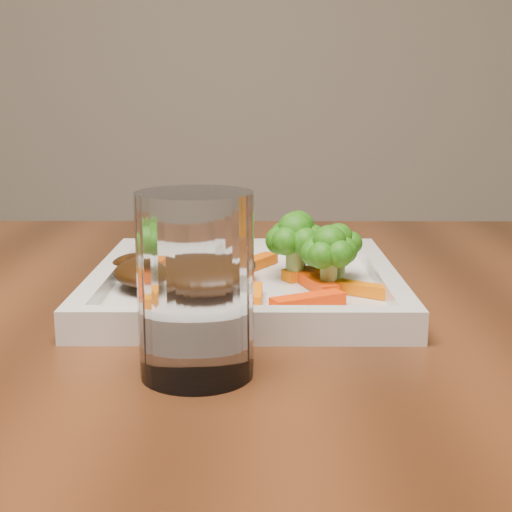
{
  "coord_description": "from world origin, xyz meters",
  "views": [
    {
      "loc": [
        0.48,
        -0.52,
        0.93
      ],
      "look_at": [
        0.48,
        0.1,
        0.79
      ],
      "focal_mm": 50.0,
      "sensor_mm": 36.0,
      "label": 1
    }
  ],
  "objects": [
    {
      "name": "broccoli_3",
      "position": [
        0.52,
        0.11,
        0.79
      ],
      "size": [
        0.06,
        0.06,
        0.06
      ],
      "primitive_type": null,
      "rotation": [
        0.0,
        0.0,
        0.06
      ],
      "color": "#286110",
      "rests_on": "plate"
    },
    {
      "name": "broccoli_1",
      "position": [
        0.56,
        0.12,
        0.79
      ],
      "size": [
        0.05,
        0.05,
        0.06
      ],
      "primitive_type": null,
      "rotation": [
        0.0,
        0.0,
        0.08
      ],
      "color": "#286D12",
      "rests_on": "plate"
    },
    {
      "name": "carrot_5",
      "position": [
        0.53,
        0.08,
        0.77
      ],
      "size": [
        0.03,
        0.06,
        0.01
      ],
      "primitive_type": "cube",
      "rotation": [
        0.0,
        0.0,
        -1.23
      ],
      "color": "#F94004",
      "rests_on": "plate"
    },
    {
      "name": "carrot_2",
      "position": [
        0.48,
        0.04,
        0.77
      ],
      "size": [
        0.01,
        0.05,
        0.01
      ],
      "primitive_type": "cube",
      "rotation": [
        0.0,
        0.0,
        1.54
      ],
      "color": "orange",
      "rests_on": "plate"
    },
    {
      "name": "carrot_4",
      "position": [
        0.48,
        0.16,
        0.77
      ],
      "size": [
        0.04,
        0.06,
        0.01
      ],
      "primitive_type": "cube",
      "rotation": [
        0.0,
        0.0,
        1.01
      ],
      "color": "#E25603",
      "rests_on": "plate"
    },
    {
      "name": "plate",
      "position": [
        0.47,
        0.1,
        0.76
      ],
      "size": [
        0.27,
        0.27,
        0.01
      ],
      "primitive_type": "cube",
      "color": "silver",
      "rests_on": "dining_table"
    },
    {
      "name": "drinking_glass",
      "position": [
        0.44,
        -0.08,
        0.81
      ],
      "size": [
        0.1,
        0.1,
        0.12
      ],
      "primitive_type": "cylinder",
      "rotation": [
        0.0,
        0.0,
        0.42
      ],
      "color": "white",
      "rests_on": "dining_table"
    },
    {
      "name": "broccoli_0",
      "position": [
        0.52,
        0.14,
        0.8
      ],
      "size": [
        0.07,
        0.07,
        0.07
      ],
      "primitive_type": null,
      "rotation": [
        0.0,
        0.0,
        -0.26
      ],
      "color": "#137313",
      "rests_on": "plate"
    },
    {
      "name": "broccoli_2",
      "position": [
        0.54,
        0.08,
        0.79
      ],
      "size": [
        0.07,
        0.07,
        0.06
      ],
      "primitive_type": null,
      "rotation": [
        0.0,
        0.0,
        0.37
      ],
      "color": "#126110",
      "rests_on": "plate"
    },
    {
      "name": "carrot_1",
      "position": [
        0.57,
        0.06,
        0.77
      ],
      "size": [
        0.05,
        0.04,
        0.01
      ],
      "primitive_type": "cube",
      "rotation": [
        0.0,
        0.0,
        -0.56
      ],
      "color": "orange",
      "rests_on": "plate"
    },
    {
      "name": "steak",
      "position": [
        0.42,
        0.1,
        0.78
      ],
      "size": [
        0.17,
        0.15,
        0.03
      ],
      "primitive_type": "ellipsoid",
      "rotation": [
        0.0,
        0.0,
        0.52
      ],
      "color": "#341D07",
      "rests_on": "plate"
    },
    {
      "name": "carrot_0",
      "position": [
        0.52,
        0.03,
        0.77
      ],
      "size": [
        0.06,
        0.04,
        0.01
      ],
      "primitive_type": "cube",
      "rotation": [
        0.0,
        0.0,
        0.47
      ],
      "color": "#FF3804",
      "rests_on": "plate"
    },
    {
      "name": "carrot_6",
      "position": [
        0.53,
        0.12,
        0.77
      ],
      "size": [
        0.06,
        0.04,
        0.01
      ],
      "primitive_type": "cube",
      "rotation": [
        0.0,
        0.0,
        0.52
      ],
      "color": "orange",
      "rests_on": "plate"
    }
  ]
}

